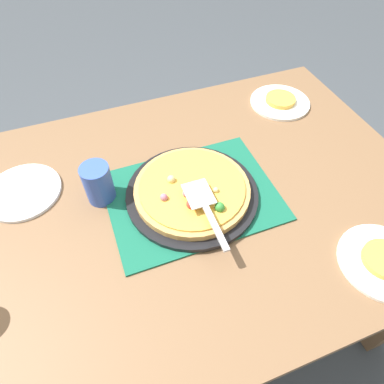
{
  "coord_description": "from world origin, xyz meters",
  "views": [
    {
      "loc": [
        -0.22,
        -0.58,
        1.51
      ],
      "look_at": [
        0.0,
        0.0,
        0.77
      ],
      "focal_mm": 31.48,
      "sensor_mm": 36.0,
      "label": 1
    }
  ],
  "objects_px": {
    "pizza_pan": "(192,194)",
    "served_slice_left": "(281,99)",
    "plate_near_left": "(280,102)",
    "plate_far_right": "(383,262)",
    "cup_far": "(98,183)",
    "pizza_server": "(205,207)",
    "plate_side": "(23,192)",
    "pizza": "(192,189)"
  },
  "relations": [
    {
      "from": "pizza_pan",
      "to": "cup_far",
      "type": "xyz_separation_m",
      "value": [
        -0.24,
        0.09,
        0.05
      ]
    },
    {
      "from": "plate_far_right",
      "to": "pizza_pan",
      "type": "bearing_deg",
      "value": 135.11
    },
    {
      "from": "pizza_pan",
      "to": "pizza",
      "type": "relative_size",
      "value": 1.15
    },
    {
      "from": "pizza_pan",
      "to": "plate_near_left",
      "type": "height_order",
      "value": "pizza_pan"
    },
    {
      "from": "pizza_pan",
      "to": "cup_far",
      "type": "bearing_deg",
      "value": 159.77
    },
    {
      "from": "pizza_pan",
      "to": "plate_near_left",
      "type": "distance_m",
      "value": 0.56
    },
    {
      "from": "pizza_pan",
      "to": "served_slice_left",
      "type": "height_order",
      "value": "served_slice_left"
    },
    {
      "from": "pizza_server",
      "to": "plate_side",
      "type": "bearing_deg",
      "value": 148.06
    },
    {
      "from": "pizza_pan",
      "to": "served_slice_left",
      "type": "xyz_separation_m",
      "value": [
        0.47,
        0.31,
        0.01
      ]
    },
    {
      "from": "served_slice_left",
      "to": "pizza_server",
      "type": "relative_size",
      "value": 0.48
    },
    {
      "from": "cup_far",
      "to": "plate_side",
      "type": "bearing_deg",
      "value": 155.55
    },
    {
      "from": "pizza_pan",
      "to": "plate_near_left",
      "type": "xyz_separation_m",
      "value": [
        0.47,
        0.31,
        -0.01
      ]
    },
    {
      "from": "pizza_pan",
      "to": "pizza_server",
      "type": "bearing_deg",
      "value": -90.67
    },
    {
      "from": "plate_side",
      "to": "pizza_pan",
      "type": "bearing_deg",
      "value": -22.24
    },
    {
      "from": "plate_near_left",
      "to": "cup_far",
      "type": "bearing_deg",
      "value": -163.15
    },
    {
      "from": "pizza",
      "to": "cup_far",
      "type": "bearing_deg",
      "value": 159.47
    },
    {
      "from": "plate_side",
      "to": "cup_far",
      "type": "xyz_separation_m",
      "value": [
        0.22,
        -0.1,
        0.06
      ]
    },
    {
      "from": "plate_side",
      "to": "served_slice_left",
      "type": "relative_size",
      "value": 2.0
    },
    {
      "from": "pizza_pan",
      "to": "plate_far_right",
      "type": "relative_size",
      "value": 1.73
    },
    {
      "from": "plate_near_left",
      "to": "cup_far",
      "type": "xyz_separation_m",
      "value": [
        -0.71,
        -0.22,
        0.06
      ]
    },
    {
      "from": "pizza",
      "to": "plate_far_right",
      "type": "xyz_separation_m",
      "value": [
        0.37,
        -0.37,
        -0.03
      ]
    },
    {
      "from": "plate_near_left",
      "to": "pizza_server",
      "type": "bearing_deg",
      "value": -139.34
    },
    {
      "from": "pizza",
      "to": "cup_far",
      "type": "xyz_separation_m",
      "value": [
        -0.24,
        0.09,
        0.03
      ]
    },
    {
      "from": "plate_far_right",
      "to": "served_slice_left",
      "type": "relative_size",
      "value": 2.0
    },
    {
      "from": "plate_side",
      "to": "cup_far",
      "type": "distance_m",
      "value": 0.24
    },
    {
      "from": "pizza_pan",
      "to": "plate_near_left",
      "type": "relative_size",
      "value": 1.73
    },
    {
      "from": "pizza_pan",
      "to": "plate_near_left",
      "type": "bearing_deg",
      "value": 33.12
    },
    {
      "from": "pizza_pan",
      "to": "plate_side",
      "type": "relative_size",
      "value": 1.73
    },
    {
      "from": "pizza",
      "to": "plate_far_right",
      "type": "bearing_deg",
      "value": -44.76
    },
    {
      "from": "plate_far_right",
      "to": "plate_side",
      "type": "bearing_deg",
      "value": 146.14
    },
    {
      "from": "plate_far_right",
      "to": "cup_far",
      "type": "height_order",
      "value": "cup_far"
    },
    {
      "from": "plate_near_left",
      "to": "plate_side",
      "type": "bearing_deg",
      "value": -172.75
    },
    {
      "from": "pizza_pan",
      "to": "cup_far",
      "type": "distance_m",
      "value": 0.26
    },
    {
      "from": "plate_near_left",
      "to": "pizza_server",
      "type": "relative_size",
      "value": 0.95
    },
    {
      "from": "plate_side",
      "to": "pizza_server",
      "type": "distance_m",
      "value": 0.54
    },
    {
      "from": "pizza_pan",
      "to": "plate_far_right",
      "type": "height_order",
      "value": "pizza_pan"
    },
    {
      "from": "cup_far",
      "to": "pizza",
      "type": "bearing_deg",
      "value": -20.53
    },
    {
      "from": "plate_far_right",
      "to": "pizza_server",
      "type": "relative_size",
      "value": 0.95
    },
    {
      "from": "plate_near_left",
      "to": "plate_far_right",
      "type": "height_order",
      "value": "same"
    },
    {
      "from": "pizza",
      "to": "plate_far_right",
      "type": "height_order",
      "value": "pizza"
    },
    {
      "from": "served_slice_left",
      "to": "pizza",
      "type": "bearing_deg",
      "value": -146.8
    },
    {
      "from": "served_slice_left",
      "to": "pizza_pan",
      "type": "bearing_deg",
      "value": -146.88
    }
  ]
}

